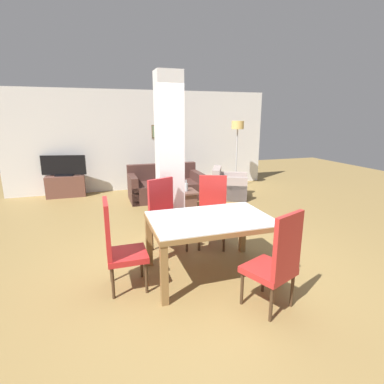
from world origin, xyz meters
TOP-DOWN VIEW (x-y plane):
  - ground_plane at (0.00, 0.00)m, footprint 18.00×18.00m
  - back_wall at (0.00, 5.06)m, footprint 7.20×0.09m
  - divider_pillar at (-0.18, 1.39)m, footprint 0.41×0.36m
  - dining_table at (0.00, 0.00)m, footprint 1.53×1.04m
  - dining_chair_far_right at (0.38, 0.89)m, footprint 0.60×0.60m
  - dining_chair_near_right at (0.38, -0.92)m, footprint 0.60×0.60m
  - dining_chair_far_left at (-0.38, 0.91)m, footprint 0.60×0.60m
  - dining_chair_head_left at (-1.15, 0.00)m, footprint 0.46×0.46m
  - sofa at (0.28, 3.84)m, footprint 1.78×0.94m
  - armchair at (1.82, 3.41)m, footprint 1.12×1.10m
  - coffee_table at (0.41, 2.80)m, footprint 0.66×0.56m
  - bottle at (0.51, 2.77)m, footprint 0.08×0.08m
  - tv_stand at (-2.12, 4.78)m, footprint 0.94×0.40m
  - tv_screen at (-2.12, 4.78)m, footprint 1.07×0.29m
  - floor_lamp at (2.48, 4.33)m, footprint 0.34×0.34m

SIDE VIEW (x-z plane):
  - ground_plane at x=0.00m, z-range 0.00..0.00m
  - coffee_table at x=0.41m, z-range 0.01..0.43m
  - armchair at x=1.82m, z-range -0.11..0.65m
  - tv_stand at x=-2.12m, z-range 0.00..0.54m
  - sofa at x=0.28m, z-range -0.13..0.70m
  - bottle at x=0.51m, z-range 0.39..0.64m
  - dining_chair_far_right at x=0.38m, z-range 0.02..1.13m
  - dining_chair_near_right at x=0.38m, z-range 0.02..1.13m
  - dining_chair_far_left at x=-0.38m, z-range 0.02..1.13m
  - dining_chair_head_left at x=-1.15m, z-range 0.02..1.13m
  - dining_table at x=0.00m, z-range 0.23..1.01m
  - tv_screen at x=-2.12m, z-range 0.54..1.06m
  - divider_pillar at x=-0.18m, z-range 0.00..2.70m
  - back_wall at x=0.00m, z-range 0.00..2.70m
  - floor_lamp at x=2.48m, z-range 0.65..2.54m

